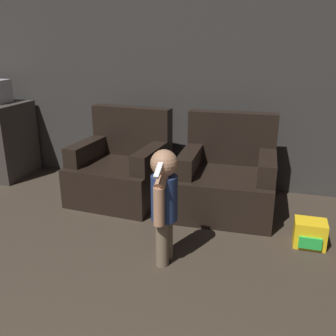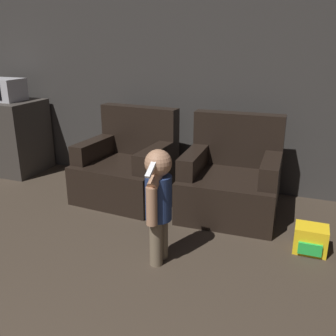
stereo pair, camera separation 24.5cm
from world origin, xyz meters
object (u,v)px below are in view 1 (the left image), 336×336
armchair_left (122,169)px  armchair_right (227,179)px  person_toddler (164,198)px  toy_backpack (310,234)px

armchair_left → armchair_right: 1.12m
armchair_right → person_toddler: 1.15m
armchair_right → toy_backpack: armchair_right is taller
armchair_left → person_toddler: size_ratio=1.06×
armchair_left → toy_backpack: (1.88, -0.52, -0.21)m
person_toddler → toy_backpack: size_ratio=3.52×
armchair_right → toy_backpack: size_ratio=3.69×
armchair_left → armchair_right: size_ratio=1.02×
armchair_right → toy_backpack: bearing=-36.1°
toy_backpack → person_toddler: bearing=-152.9°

